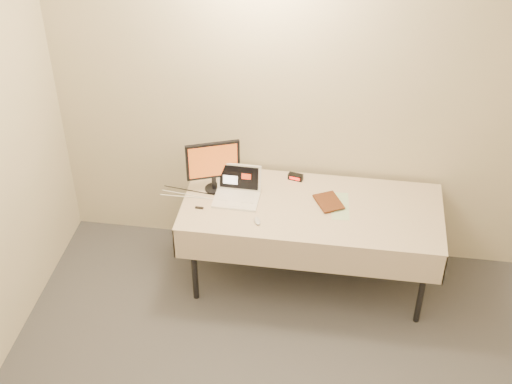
# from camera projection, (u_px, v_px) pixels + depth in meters

# --- Properties ---
(back_wall) EXTENTS (4.00, 0.10, 2.70)m
(back_wall) POSITION_uv_depth(u_px,v_px,m) (321.00, 100.00, 5.09)
(back_wall) COLOR beige
(back_wall) RESTS_ON ground
(table) EXTENTS (1.86, 0.81, 0.74)m
(table) POSITION_uv_depth(u_px,v_px,m) (312.00, 213.00, 5.13)
(table) COLOR black
(table) RESTS_ON ground
(laptop) EXTENTS (0.33, 0.27, 0.23)m
(laptop) POSITION_uv_depth(u_px,v_px,m) (237.00, 190.00, 5.16)
(laptop) COLOR white
(laptop) RESTS_ON table
(monitor) EXTENTS (0.37, 0.18, 0.40)m
(monitor) POSITION_uv_depth(u_px,v_px,m) (213.00, 163.00, 5.12)
(monitor) COLOR black
(monitor) RESTS_ON table
(book) EXTENTS (0.15, 0.09, 0.22)m
(book) POSITION_uv_depth(u_px,v_px,m) (319.00, 193.00, 5.04)
(book) COLOR brown
(book) RESTS_ON table
(alarm_clock) EXTENTS (0.12, 0.07, 0.05)m
(alarm_clock) POSITION_uv_depth(u_px,v_px,m) (296.00, 177.00, 5.35)
(alarm_clock) COLOR black
(alarm_clock) RESTS_ON table
(clicker) EXTENTS (0.07, 0.10, 0.02)m
(clicker) POSITION_uv_depth(u_px,v_px,m) (257.00, 221.00, 4.95)
(clicker) COLOR #BABABC
(clicker) RESTS_ON table
(paper_form) EXTENTS (0.15, 0.33, 0.00)m
(paper_form) POSITION_uv_depth(u_px,v_px,m) (340.00, 206.00, 5.10)
(paper_form) COLOR #BDE4B5
(paper_form) RESTS_ON table
(usb_dongle) EXTENTS (0.06, 0.02, 0.01)m
(usb_dongle) POSITION_uv_depth(u_px,v_px,m) (199.00, 208.00, 5.07)
(usb_dongle) COLOR black
(usb_dongle) RESTS_ON table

